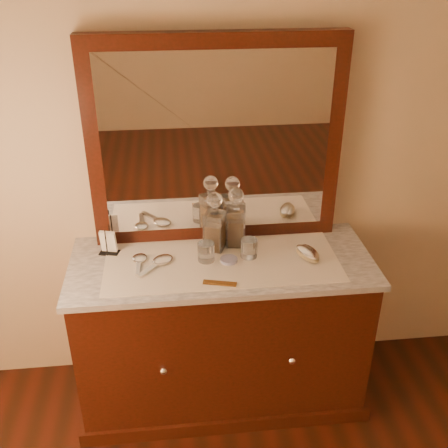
{
  "coord_description": "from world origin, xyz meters",
  "views": [
    {
      "loc": [
        -0.22,
        -0.15,
        2.19
      ],
      "look_at": [
        0.0,
        1.85,
        1.1
      ],
      "focal_mm": 42.16,
      "sensor_mm": 36.0,
      "label": 1
    }
  ],
  "objects_px": {
    "dresser_cabinet": "(222,332)",
    "hand_mirror_outer": "(139,260)",
    "comb": "(220,283)",
    "hand_mirror_inner": "(160,262)",
    "pin_dish": "(229,260)",
    "decanter_left": "(215,227)",
    "mirror_frame": "(216,143)",
    "brush_near": "(307,254)",
    "napkin_rack": "(109,243)",
    "decanter_right": "(236,223)",
    "brush_far": "(310,253)"
  },
  "relations": [
    {
      "from": "dresser_cabinet",
      "to": "napkin_rack",
      "type": "bearing_deg",
      "value": 166.77
    },
    {
      "from": "mirror_frame",
      "to": "decanter_left",
      "type": "xyz_separation_m",
      "value": [
        -0.02,
        -0.14,
        -0.38
      ]
    },
    {
      "from": "comb",
      "to": "napkin_rack",
      "type": "relative_size",
      "value": 1.07
    },
    {
      "from": "brush_near",
      "to": "hand_mirror_inner",
      "type": "height_order",
      "value": "brush_near"
    },
    {
      "from": "dresser_cabinet",
      "to": "decanter_left",
      "type": "xyz_separation_m",
      "value": [
        -0.02,
        0.11,
        0.56
      ]
    },
    {
      "from": "pin_dish",
      "to": "brush_near",
      "type": "relative_size",
      "value": 0.5
    },
    {
      "from": "mirror_frame",
      "to": "brush_far",
      "type": "xyz_separation_m",
      "value": [
        0.42,
        -0.27,
        -0.48
      ]
    },
    {
      "from": "decanter_left",
      "to": "hand_mirror_outer",
      "type": "relative_size",
      "value": 1.63
    },
    {
      "from": "mirror_frame",
      "to": "hand_mirror_inner",
      "type": "height_order",
      "value": "mirror_frame"
    },
    {
      "from": "napkin_rack",
      "to": "brush_near",
      "type": "height_order",
      "value": "napkin_rack"
    },
    {
      "from": "hand_mirror_inner",
      "to": "napkin_rack",
      "type": "bearing_deg",
      "value": 152.91
    },
    {
      "from": "dresser_cabinet",
      "to": "comb",
      "type": "xyz_separation_m",
      "value": [
        -0.03,
        -0.2,
        0.45
      ]
    },
    {
      "from": "pin_dish",
      "to": "decanter_right",
      "type": "distance_m",
      "value": 0.2
    },
    {
      "from": "brush_far",
      "to": "comb",
      "type": "bearing_deg",
      "value": -158.57
    },
    {
      "from": "dresser_cabinet",
      "to": "hand_mirror_outer",
      "type": "xyz_separation_m",
      "value": [
        -0.39,
        0.03,
        0.45
      ]
    },
    {
      "from": "hand_mirror_outer",
      "to": "hand_mirror_inner",
      "type": "bearing_deg",
      "value": -15.24
    },
    {
      "from": "mirror_frame",
      "to": "comb",
      "type": "bearing_deg",
      "value": -93.81
    },
    {
      "from": "hand_mirror_inner",
      "to": "pin_dish",
      "type": "bearing_deg",
      "value": -3.24
    },
    {
      "from": "decanter_left",
      "to": "mirror_frame",
      "type": "bearing_deg",
      "value": 80.76
    },
    {
      "from": "napkin_rack",
      "to": "decanter_right",
      "type": "bearing_deg",
      "value": 1.08
    },
    {
      "from": "dresser_cabinet",
      "to": "brush_near",
      "type": "relative_size",
      "value": 8.49
    },
    {
      "from": "napkin_rack",
      "to": "decanter_right",
      "type": "relative_size",
      "value": 0.46
    },
    {
      "from": "dresser_cabinet",
      "to": "hand_mirror_outer",
      "type": "relative_size",
      "value": 7.54
    },
    {
      "from": "mirror_frame",
      "to": "hand_mirror_outer",
      "type": "height_order",
      "value": "mirror_frame"
    },
    {
      "from": "dresser_cabinet",
      "to": "pin_dish",
      "type": "relative_size",
      "value": 16.98
    },
    {
      "from": "comb",
      "to": "decanter_right",
      "type": "relative_size",
      "value": 0.49
    },
    {
      "from": "mirror_frame",
      "to": "comb",
      "type": "distance_m",
      "value": 0.66
    },
    {
      "from": "hand_mirror_outer",
      "to": "decanter_left",
      "type": "bearing_deg",
      "value": 12.37
    },
    {
      "from": "pin_dish",
      "to": "hand_mirror_inner",
      "type": "bearing_deg",
      "value": 176.76
    },
    {
      "from": "pin_dish",
      "to": "brush_near",
      "type": "height_order",
      "value": "brush_near"
    },
    {
      "from": "comb",
      "to": "hand_mirror_outer",
      "type": "distance_m",
      "value": 0.42
    },
    {
      "from": "pin_dish",
      "to": "dresser_cabinet",
      "type": "bearing_deg",
      "value": 151.08
    },
    {
      "from": "decanter_right",
      "to": "brush_near",
      "type": "bearing_deg",
      "value": -26.88
    },
    {
      "from": "brush_near",
      "to": "dresser_cabinet",
      "type": "bearing_deg",
      "value": 176.21
    },
    {
      "from": "decanter_left",
      "to": "decanter_right",
      "type": "bearing_deg",
      "value": 15.79
    },
    {
      "from": "dresser_cabinet",
      "to": "hand_mirror_inner",
      "type": "relative_size",
      "value": 6.87
    },
    {
      "from": "decanter_right",
      "to": "hand_mirror_inner",
      "type": "height_order",
      "value": "decanter_right"
    },
    {
      "from": "mirror_frame",
      "to": "pin_dish",
      "type": "bearing_deg",
      "value": -83.06
    },
    {
      "from": "dresser_cabinet",
      "to": "decanter_left",
      "type": "relative_size",
      "value": 4.63
    },
    {
      "from": "mirror_frame",
      "to": "pin_dish",
      "type": "relative_size",
      "value": 14.55
    },
    {
      "from": "comb",
      "to": "decanter_left",
      "type": "distance_m",
      "value": 0.33
    },
    {
      "from": "dresser_cabinet",
      "to": "pin_dish",
      "type": "distance_m",
      "value": 0.45
    },
    {
      "from": "comb",
      "to": "brush_near",
      "type": "xyz_separation_m",
      "value": [
        0.44,
        0.17,
        0.02
      ]
    },
    {
      "from": "dresser_cabinet",
      "to": "pin_dish",
      "type": "xyz_separation_m",
      "value": [
        0.03,
        -0.02,
        0.45
      ]
    },
    {
      "from": "mirror_frame",
      "to": "decanter_right",
      "type": "xyz_separation_m",
      "value": [
        0.08,
        -0.11,
        -0.38
      ]
    },
    {
      "from": "comb",
      "to": "decanter_right",
      "type": "xyz_separation_m",
      "value": [
        0.11,
        0.34,
        0.11
      ]
    },
    {
      "from": "comb",
      "to": "hand_mirror_inner",
      "type": "distance_m",
      "value": 0.33
    },
    {
      "from": "decanter_right",
      "to": "brush_far",
      "type": "xyz_separation_m",
      "value": [
        0.34,
        -0.16,
        -0.1
      ]
    },
    {
      "from": "dresser_cabinet",
      "to": "mirror_frame",
      "type": "relative_size",
      "value": 1.17
    },
    {
      "from": "pin_dish",
      "to": "decanter_right",
      "type": "bearing_deg",
      "value": 71.53
    }
  ]
}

